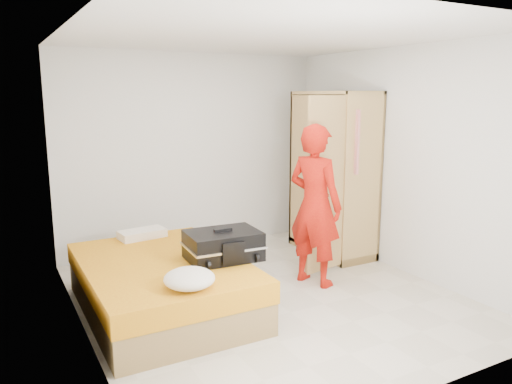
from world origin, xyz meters
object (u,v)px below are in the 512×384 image
bed (163,285)px  round_cushion (189,279)px  wardrobe (333,179)px  person (315,205)px  suitcase (223,245)px

bed → round_cushion: round_cushion is taller
bed → wardrobe: bearing=14.6°
bed → person: (1.70, -0.10, 0.63)m
suitcase → round_cushion: suitcase is taller
suitcase → round_cushion: 0.77m
suitcase → bed: bearing=159.9°
round_cushion → bed: bearing=88.9°
wardrobe → person: size_ratio=1.19×
wardrobe → person: (-0.81, -0.75, -0.12)m
suitcase → round_cushion: size_ratio=1.73×
wardrobe → round_cushion: wardrobe is taller
wardrobe → person: wardrobe is taller
wardrobe → suitcase: size_ratio=2.88×
bed → suitcase: 0.70m
person → suitcase: bearing=75.9°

